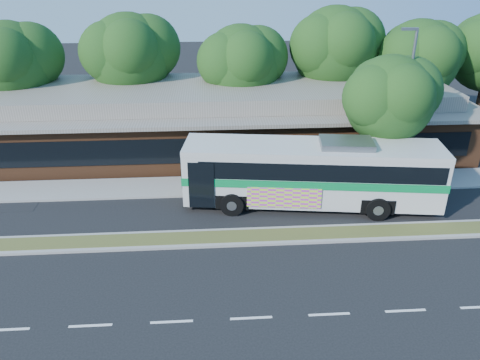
{
  "coord_description": "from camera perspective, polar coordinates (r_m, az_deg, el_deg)",
  "views": [
    {
      "loc": [
        -1.36,
        -18.68,
        12.35
      ],
      "look_at": [
        0.12,
        3.0,
        2.0
      ],
      "focal_mm": 35.0,
      "sensor_mm": 36.0,
      "label": 1
    }
  ],
  "objects": [
    {
      "name": "transit_bus",
      "position": [
        25.28,
        8.88,
        1.29
      ],
      "size": [
        13.88,
        4.73,
        3.83
      ],
      "rotation": [
        0.0,
        0.0,
        -0.13
      ],
      "color": "beige",
      "rests_on": "ground"
    },
    {
      "name": "lamp_post",
      "position": [
        28.0,
        19.45,
        8.59
      ],
      "size": [
        0.93,
        0.18,
        9.07
      ],
      "color": "slate",
      "rests_on": "ground"
    },
    {
      "name": "tree_bg_d",
      "position": [
        36.67,
        12.12,
        15.62
      ],
      "size": [
        6.91,
        6.2,
        9.37
      ],
      "color": "black",
      "rests_on": "ground"
    },
    {
      "name": "tree_bg_e",
      "position": [
        37.9,
        21.41,
        13.75
      ],
      "size": [
        6.47,
        5.8,
        8.5
      ],
      "color": "black",
      "rests_on": "ground"
    },
    {
      "name": "tree_bg_c",
      "position": [
        34.59,
        0.78,
        14.2
      ],
      "size": [
        6.24,
        5.6,
        8.26
      ],
      "color": "black",
      "rests_on": "ground"
    },
    {
      "name": "plaza_building",
      "position": [
        33.31,
        -1.39,
        7.59
      ],
      "size": [
        33.2,
        11.2,
        4.45
      ],
      "color": "brown",
      "rests_on": "ground"
    },
    {
      "name": "sidewalk",
      "position": [
        27.96,
        -0.72,
        -0.61
      ],
      "size": [
        44.0,
        2.6,
        0.12
      ],
      "primitive_type": "cube",
      "color": "gray",
      "rests_on": "ground"
    },
    {
      "name": "median_strip",
      "position": [
        22.9,
        0.11,
        -6.95
      ],
      "size": [
        26.0,
        1.1,
        0.15
      ],
      "primitive_type": "cube",
      "color": "#4D5624",
      "rests_on": "ground"
    },
    {
      "name": "ground",
      "position": [
        22.44,
        0.22,
        -7.94
      ],
      "size": [
        120.0,
        120.0,
        0.0
      ],
      "primitive_type": "plane",
      "color": "black",
      "rests_on": "ground"
    },
    {
      "name": "tree_bg_a",
      "position": [
        36.89,
        -25.53,
        12.96
      ],
      "size": [
        6.47,
        5.8,
        8.63
      ],
      "color": "black",
      "rests_on": "ground"
    },
    {
      "name": "tree_bg_b",
      "position": [
        35.75,
        -12.65,
        14.88
      ],
      "size": [
        6.69,
        6.0,
        9.0
      ],
      "color": "black",
      "rests_on": "ground"
    },
    {
      "name": "sidewalk_tree",
      "position": [
        27.99,
        18.35,
        9.58
      ],
      "size": [
        5.54,
        4.97,
        7.66
      ],
      "color": "black",
      "rests_on": "ground"
    }
  ]
}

